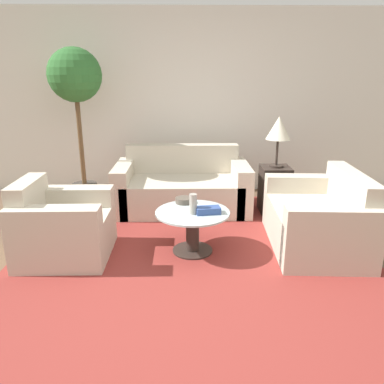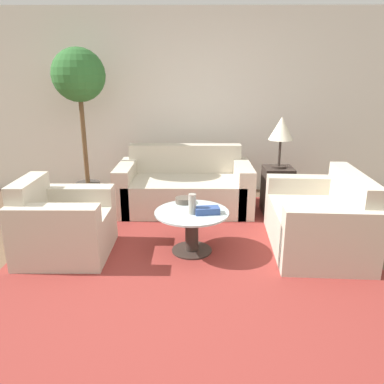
{
  "view_description": "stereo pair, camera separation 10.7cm",
  "coord_description": "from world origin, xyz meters",
  "px_view_note": "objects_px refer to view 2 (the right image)",
  "views": [
    {
      "loc": [
        -0.01,
        -2.68,
        1.71
      ],
      "look_at": [
        0.07,
        1.0,
        0.55
      ],
      "focal_mm": 35.0,
      "sensor_mm": 36.0,
      "label": 1
    },
    {
      "loc": [
        0.1,
        -2.68,
        1.71
      ],
      "look_at": [
        0.07,
        1.0,
        0.55
      ],
      "focal_mm": 35.0,
      "sensor_mm": 36.0,
      "label": 2
    }
  ],
  "objects_px": {
    "table_lamp": "(281,130)",
    "potted_plant": "(80,88)",
    "sofa_main": "(185,188)",
    "bowl": "(184,200)",
    "vase": "(192,204)",
    "coffee_table": "(192,226)",
    "book_stack": "(207,210)",
    "armchair": "(61,228)",
    "loveseat": "(322,222)"
  },
  "relations": [
    {
      "from": "coffee_table",
      "to": "book_stack",
      "type": "distance_m",
      "value": 0.24
    },
    {
      "from": "coffee_table",
      "to": "bowl",
      "type": "xyz_separation_m",
      "value": [
        -0.08,
        0.26,
        0.18
      ]
    },
    {
      "from": "vase",
      "to": "sofa_main",
      "type": "bearing_deg",
      "value": 94.49
    },
    {
      "from": "armchair",
      "to": "coffee_table",
      "type": "bearing_deg",
      "value": -87.48
    },
    {
      "from": "bowl",
      "to": "vase",
      "type": "bearing_deg",
      "value": -74.83
    },
    {
      "from": "coffee_table",
      "to": "sofa_main",
      "type": "bearing_deg",
      "value": 94.51
    },
    {
      "from": "vase",
      "to": "loveseat",
      "type": "bearing_deg",
      "value": 7.21
    },
    {
      "from": "potted_plant",
      "to": "sofa_main",
      "type": "bearing_deg",
      "value": -7.1
    },
    {
      "from": "loveseat",
      "to": "potted_plant",
      "type": "bearing_deg",
      "value": -113.19
    },
    {
      "from": "armchair",
      "to": "table_lamp",
      "type": "xyz_separation_m",
      "value": [
        2.36,
        1.2,
        0.79
      ]
    },
    {
      "from": "table_lamp",
      "to": "book_stack",
      "type": "xyz_separation_m",
      "value": [
        -0.93,
        -1.19,
        -0.6
      ]
    },
    {
      "from": "loveseat",
      "to": "vase",
      "type": "xyz_separation_m",
      "value": [
        -1.32,
        -0.17,
        0.25
      ]
    },
    {
      "from": "table_lamp",
      "to": "bowl",
      "type": "relative_size",
      "value": 3.5
    },
    {
      "from": "table_lamp",
      "to": "coffee_table",
      "type": "bearing_deg",
      "value": -133.45
    },
    {
      "from": "loveseat",
      "to": "bowl",
      "type": "xyz_separation_m",
      "value": [
        -1.41,
        0.15,
        0.18
      ]
    },
    {
      "from": "sofa_main",
      "to": "bowl",
      "type": "height_order",
      "value": "sofa_main"
    },
    {
      "from": "vase",
      "to": "bowl",
      "type": "xyz_separation_m",
      "value": [
        -0.09,
        0.32,
        -0.07
      ]
    },
    {
      "from": "bowl",
      "to": "book_stack",
      "type": "height_order",
      "value": "book_stack"
    },
    {
      "from": "armchair",
      "to": "book_stack",
      "type": "distance_m",
      "value": 1.44
    },
    {
      "from": "coffee_table",
      "to": "potted_plant",
      "type": "relative_size",
      "value": 0.36
    },
    {
      "from": "armchair",
      "to": "sofa_main",
      "type": "bearing_deg",
      "value": -40.9
    },
    {
      "from": "coffee_table",
      "to": "book_stack",
      "type": "relative_size",
      "value": 2.95
    },
    {
      "from": "armchair",
      "to": "book_stack",
      "type": "xyz_separation_m",
      "value": [
        1.43,
        0.01,
        0.18
      ]
    },
    {
      "from": "sofa_main",
      "to": "armchair",
      "type": "height_order",
      "value": "sofa_main"
    },
    {
      "from": "table_lamp",
      "to": "vase",
      "type": "distance_m",
      "value": 1.7
    },
    {
      "from": "vase",
      "to": "book_stack",
      "type": "relative_size",
      "value": 0.8
    },
    {
      "from": "loveseat",
      "to": "table_lamp",
      "type": "distance_m",
      "value": 1.32
    },
    {
      "from": "sofa_main",
      "to": "bowl",
      "type": "bearing_deg",
      "value": -88.85
    },
    {
      "from": "table_lamp",
      "to": "book_stack",
      "type": "height_order",
      "value": "table_lamp"
    },
    {
      "from": "loveseat",
      "to": "book_stack",
      "type": "xyz_separation_m",
      "value": [
        -1.18,
        -0.16,
        0.19
      ]
    },
    {
      "from": "vase",
      "to": "coffee_table",
      "type": "bearing_deg",
      "value": 94.0
    },
    {
      "from": "potted_plant",
      "to": "book_stack",
      "type": "height_order",
      "value": "potted_plant"
    },
    {
      "from": "armchair",
      "to": "vase",
      "type": "xyz_separation_m",
      "value": [
        1.29,
        0.0,
        0.25
      ]
    },
    {
      "from": "potted_plant",
      "to": "book_stack",
      "type": "bearing_deg",
      "value": -43.99
    },
    {
      "from": "potted_plant",
      "to": "bowl",
      "type": "bearing_deg",
      "value": -41.96
    },
    {
      "from": "potted_plant",
      "to": "bowl",
      "type": "distance_m",
      "value": 2.12
    },
    {
      "from": "bowl",
      "to": "loveseat",
      "type": "bearing_deg",
      "value": -6.15
    },
    {
      "from": "sofa_main",
      "to": "coffee_table",
      "type": "distance_m",
      "value": 1.31
    },
    {
      "from": "vase",
      "to": "table_lamp",
      "type": "bearing_deg",
      "value": 48.09
    },
    {
      "from": "coffee_table",
      "to": "vase",
      "type": "height_order",
      "value": "vase"
    },
    {
      "from": "bowl",
      "to": "potted_plant",
      "type": "bearing_deg",
      "value": 138.04
    },
    {
      "from": "table_lamp",
      "to": "potted_plant",
      "type": "bearing_deg",
      "value": 172.4
    },
    {
      "from": "potted_plant",
      "to": "vase",
      "type": "bearing_deg",
      "value": -46.84
    },
    {
      "from": "sofa_main",
      "to": "armchair",
      "type": "relative_size",
      "value": 2.07
    },
    {
      "from": "table_lamp",
      "to": "bowl",
      "type": "bearing_deg",
      "value": -142.86
    },
    {
      "from": "coffee_table",
      "to": "bowl",
      "type": "relative_size",
      "value": 4.08
    },
    {
      "from": "potted_plant",
      "to": "bowl",
      "type": "relative_size",
      "value": 11.34
    },
    {
      "from": "coffee_table",
      "to": "armchair",
      "type": "bearing_deg",
      "value": -177.37
    },
    {
      "from": "sofa_main",
      "to": "bowl",
      "type": "xyz_separation_m",
      "value": [
        0.02,
        -1.05,
        0.19
      ]
    },
    {
      "from": "sofa_main",
      "to": "coffee_table",
      "type": "bearing_deg",
      "value": -85.49
    }
  ]
}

